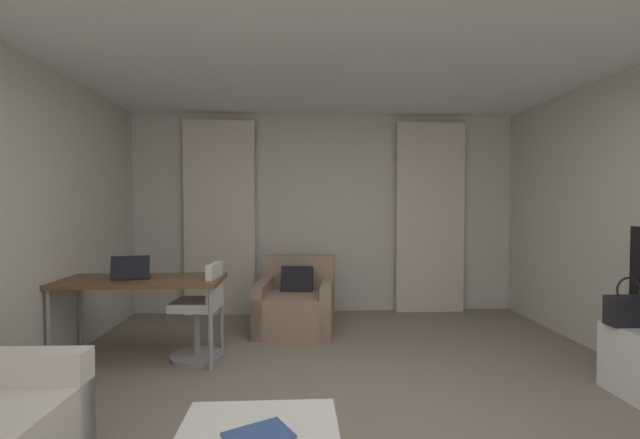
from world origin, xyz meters
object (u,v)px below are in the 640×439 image
handbag_primary (628,310)px  armchair (296,306)px  desk (141,285)px  magazine_open (258,435)px  desk_chair (201,316)px  laptop (132,274)px

handbag_primary → armchair: bearing=144.4°
desk → handbag_primary: handbag_primary is taller
magazine_open → handbag_primary: size_ratio=0.93×
desk → armchair: bearing=32.2°
armchair → magazine_open: armchair is taller
desk_chair → armchair: bearing=44.9°
armchair → desk_chair: size_ratio=1.08×
armchair → laptop: 1.81m
desk → laptop: size_ratio=3.96×
desk → desk_chair: desk_chair is taller
magazine_open → desk_chair: bearing=108.5°
desk → handbag_primary: bearing=-13.0°
armchair → magazine_open: bearing=-93.1°
armchair → handbag_primary: 3.08m
laptop → armchair: bearing=31.8°
desk → magazine_open: 2.46m
handbag_primary → magazine_open: bearing=-155.6°
armchair → desk_chair: (-0.87, -0.87, 0.12)m
armchair → handbag_primary: handbag_primary is taller
armchair → handbag_primary: bearing=-35.6°
laptop → magazine_open: bearing=-57.7°
armchair → desk: armchair is taller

